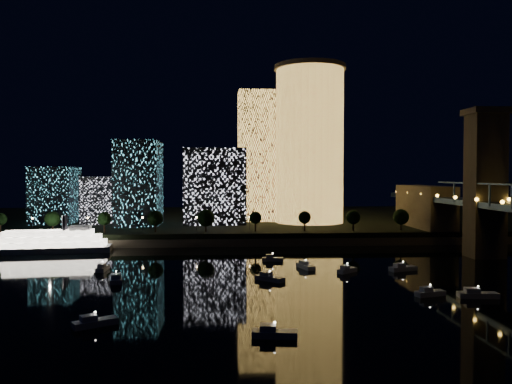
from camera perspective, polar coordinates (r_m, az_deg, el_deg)
ground at (r=117.70m, az=7.70°, el=-11.72°), size 520.00×520.00×0.00m
far_bank at (r=274.20m, az=1.08°, el=-3.31°), size 420.00×160.00×5.00m
seawall at (r=197.17m, az=2.97°, el=-5.69°), size 420.00×6.00×3.00m
tower_cylindrical at (r=240.35m, az=6.14°, el=5.45°), size 34.00×34.00×74.54m
tower_rectangular at (r=250.21m, az=0.25°, el=4.08°), size 20.11×20.11×63.98m
midrise_blocks at (r=237.92m, az=-12.06°, el=0.35°), size 99.41×34.98×38.07m
riverboat at (r=194.06m, az=-23.13°, el=-5.37°), size 46.43×14.66×13.76m
motorboats at (r=128.66m, az=2.81°, el=-10.15°), size 98.49×78.17×2.78m
esplanade_trees at (r=200.86m, az=-4.64°, el=-2.98°), size 165.73×6.92×8.96m
street_lamps at (r=207.25m, az=-6.81°, el=-3.24°), size 132.70×0.70×5.65m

